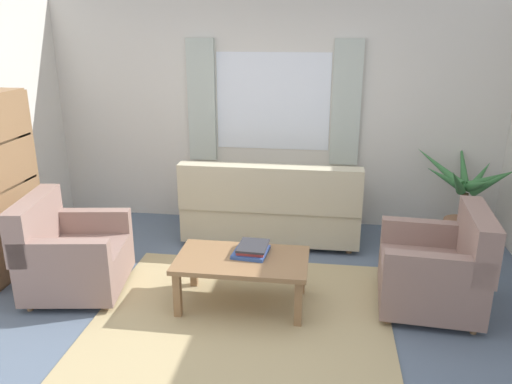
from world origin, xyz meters
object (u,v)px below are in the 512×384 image
(armchair_right, at_px, (438,269))
(couch, at_px, (272,209))
(armchair_left, at_px, (70,254))
(book_stack_on_table, at_px, (252,249))
(coffee_table, at_px, (242,264))
(potted_plant, at_px, (464,203))
(bookshelf, at_px, (0,184))

(armchair_right, bearing_deg, couch, -124.60)
(armchair_left, xyz_separation_m, armchair_right, (3.17, 0.15, 0.00))
(armchair_left, distance_m, book_stack_on_table, 1.63)
(couch, xyz_separation_m, armchair_left, (-1.65, -1.38, -0.01))
(coffee_table, xyz_separation_m, potted_plant, (2.14, 1.56, 0.10))
(armchair_right, xyz_separation_m, potted_plant, (0.52, 1.38, 0.12))
(couch, height_order, bookshelf, bookshelf)
(book_stack_on_table, xyz_separation_m, potted_plant, (2.07, 1.46, 0.00))
(potted_plant, relative_size, bookshelf, 0.66)
(potted_plant, bearing_deg, coffee_table, -143.89)
(couch, relative_size, armchair_left, 2.00)
(armchair_left, xyz_separation_m, coffee_table, (1.55, -0.04, 0.03))
(armchair_left, height_order, book_stack_on_table, armchair_left)
(potted_plant, bearing_deg, armchair_left, -157.58)
(couch, bearing_deg, armchair_left, 39.92)
(coffee_table, xyz_separation_m, book_stack_on_table, (0.07, 0.10, 0.10))
(armchair_right, height_order, coffee_table, armchair_right)
(couch, relative_size, coffee_table, 1.73)
(couch, relative_size, bookshelf, 1.10)
(coffee_table, distance_m, book_stack_on_table, 0.15)
(potted_plant, bearing_deg, bookshelf, -164.31)
(couch, distance_m, book_stack_on_table, 1.32)
(armchair_left, xyz_separation_m, potted_plant, (3.69, 1.52, 0.12))
(armchair_left, distance_m, potted_plant, 4.00)
(armchair_left, height_order, bookshelf, bookshelf)
(bookshelf, bearing_deg, book_stack_on_table, 84.91)
(coffee_table, bearing_deg, armchair_left, 178.63)
(potted_plant, bearing_deg, couch, -175.95)
(book_stack_on_table, bearing_deg, bookshelf, 174.91)
(couch, distance_m, armchair_right, 1.96)
(couch, height_order, coffee_table, couch)
(coffee_table, bearing_deg, couch, 86.18)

